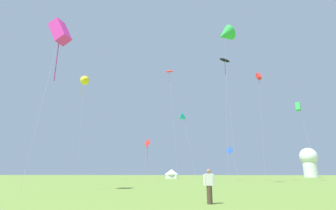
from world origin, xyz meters
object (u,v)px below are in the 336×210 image
(kite_green_delta, at_px, (225,35))
(kite_green_box, at_px, (298,107))
(kite_blue_diamond, at_px, (230,151))
(observatory_dome, at_px, (309,161))
(kite_red_diamond, at_px, (147,144))
(festival_tent_left, at_px, (172,173))
(kite_red_parafoil, at_px, (169,72))
(kite_cyan_delta, at_px, (183,117))
(kite_magenta_box, at_px, (60,32))
(person_spectator, at_px, (209,187))
(kite_red_box, at_px, (259,77))
(kite_yellow_delta, at_px, (84,80))
(kite_black_parafoil, at_px, (225,60))

(kite_green_delta, height_order, kite_green_box, kite_green_delta)
(kite_blue_diamond, bearing_deg, observatory_dome, 51.30)
(kite_red_diamond, relative_size, festival_tent_left, 2.27)
(kite_red_parafoil, distance_m, kite_cyan_delta, 21.01)
(kite_magenta_box, xyz_separation_m, person_spectator, (13.52, -7.22, -14.09))
(kite_red_box, xyz_separation_m, festival_tent_left, (-21.91, 19.57, -21.63))
(kite_cyan_delta, bearing_deg, kite_red_parafoil, 104.97)
(kite_magenta_box, bearing_deg, festival_tent_left, 83.36)
(kite_red_parafoil, bearing_deg, kite_red_diamond, -149.46)
(kite_blue_diamond, bearing_deg, person_spectator, -99.52)
(kite_yellow_delta, bearing_deg, kite_red_diamond, -0.62)
(kite_magenta_box, distance_m, kite_cyan_delta, 26.45)
(kite_black_parafoil, height_order, kite_red_diamond, kite_black_parafoil)
(person_spectator, xyz_separation_m, festival_tent_left, (-7.13, 62.16, 0.58))
(kite_green_box, bearing_deg, person_spectator, -117.80)
(kite_red_box, relative_size, kite_green_box, 1.42)
(observatory_dome, bearing_deg, kite_green_delta, -120.94)
(kite_yellow_delta, xyz_separation_m, person_spectator, (27.23, -42.59, -22.95))
(kite_red_parafoil, bearing_deg, kite_blue_diamond, -4.27)
(kite_black_parafoil, bearing_deg, kite_green_delta, -97.22)
(kite_red_parafoil, height_order, kite_cyan_delta, kite_red_parafoil)
(kite_cyan_delta, bearing_deg, kite_yellow_delta, 154.84)
(kite_blue_diamond, height_order, kite_green_delta, kite_green_delta)
(kite_red_box, relative_size, person_spectator, 13.89)
(kite_red_diamond, bearing_deg, kite_red_box, 0.40)
(festival_tent_left, xyz_separation_m, observatory_dome, (49.93, 26.21, 4.58))
(kite_magenta_box, height_order, festival_tent_left, kite_magenta_box)
(kite_black_parafoil, distance_m, kite_red_diamond, 27.78)
(kite_cyan_delta, relative_size, kite_green_box, 0.72)
(person_spectator, bearing_deg, kite_cyan_delta, 94.33)
(kite_green_delta, distance_m, person_spectator, 35.25)
(kite_green_box, distance_m, festival_tent_left, 38.23)
(kite_red_box, height_order, festival_tent_left, kite_red_box)
(kite_green_delta, bearing_deg, kite_blue_diamond, 83.22)
(kite_magenta_box, height_order, kite_black_parafoil, kite_black_parafoil)
(kite_yellow_delta, bearing_deg, kite_black_parafoil, 3.46)
(kite_green_box, height_order, person_spectator, kite_green_box)
(kite_green_delta, distance_m, kite_black_parafoil, 19.60)
(kite_red_parafoil, relative_size, kite_cyan_delta, 2.20)
(kite_black_parafoil, relative_size, kite_cyan_delta, 2.40)
(kite_green_delta, xyz_separation_m, kite_red_box, (9.58, 16.93, -1.38))
(kite_red_parafoil, relative_size, kite_red_box, 1.11)
(kite_green_delta, distance_m, kite_yellow_delta, 36.59)
(kite_red_box, bearing_deg, kite_magenta_box, -128.67)
(kite_yellow_delta, height_order, kite_red_box, kite_yellow_delta)
(kite_black_parafoil, xyz_separation_m, kite_red_diamond, (-18.52, -2.28, -20.59))
(kite_cyan_delta, height_order, festival_tent_left, kite_cyan_delta)
(kite_green_delta, xyz_separation_m, festival_tent_left, (-12.34, 36.50, -23.02))
(kite_cyan_delta, bearing_deg, kite_green_box, 26.66)
(kite_green_delta, relative_size, person_spectator, 15.14)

